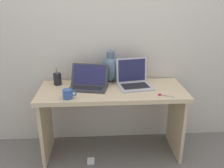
% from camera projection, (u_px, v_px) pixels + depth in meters
% --- Properties ---
extents(ground_plane, '(6.00, 6.00, 0.00)m').
position_uv_depth(ground_plane, '(112.00, 151.00, 2.52)').
color(ground_plane, slate).
extents(back_wall, '(4.40, 0.04, 2.40)m').
position_uv_depth(back_wall, '(110.00, 31.00, 2.40)').
color(back_wall, beige).
rests_on(back_wall, ground).
extents(desk, '(1.38, 0.56, 0.71)m').
position_uv_depth(desk, '(112.00, 104.00, 2.33)').
color(desk, '#D1B78C').
rests_on(desk, ground).
extents(laptop_left, '(0.39, 0.30, 0.21)m').
position_uv_depth(laptop_left, '(89.00, 82.00, 2.30)').
color(laptop_left, '#333338').
rests_on(laptop_left, desk).
extents(laptop_right, '(0.35, 0.31, 0.26)m').
position_uv_depth(laptop_right, '(133.00, 79.00, 2.34)').
color(laptop_right, '#B2B2B7').
rests_on(laptop_right, desk).
extents(green_vase, '(0.18, 0.18, 0.31)m').
position_uv_depth(green_vase, '(111.00, 69.00, 2.43)').
color(green_vase, slate).
rests_on(green_vase, desk).
extents(coffee_mug, '(0.12, 0.08, 0.08)m').
position_uv_depth(coffee_mug, '(68.00, 94.00, 2.05)').
color(coffee_mug, '#335199').
rests_on(coffee_mug, desk).
extents(pen_cup, '(0.08, 0.08, 0.18)m').
position_uv_depth(pen_cup, '(57.00, 79.00, 2.36)').
color(pen_cup, black).
rests_on(pen_cup, desk).
extents(scissors, '(0.14, 0.10, 0.01)m').
position_uv_depth(scissors, '(163.00, 95.00, 2.12)').
color(scissors, '#B7B7BC').
rests_on(scissors, desk).
extents(power_brick, '(0.07, 0.07, 0.03)m').
position_uv_depth(power_brick, '(91.00, 161.00, 2.35)').
color(power_brick, white).
rests_on(power_brick, ground).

